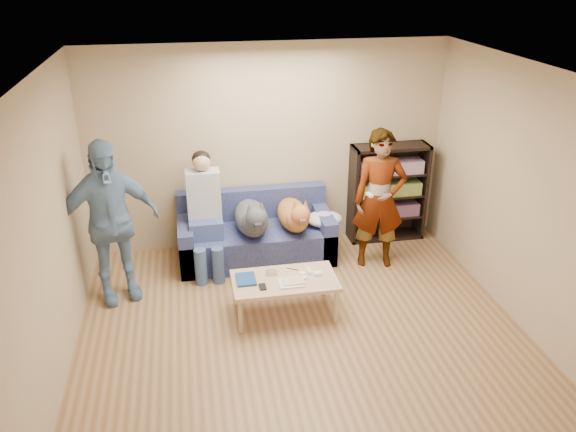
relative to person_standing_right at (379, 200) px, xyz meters
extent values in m
plane|color=brown|center=(-1.19, -1.65, -0.86)|extent=(5.00, 5.00, 0.00)
plane|color=white|center=(-1.19, -1.65, 1.74)|extent=(5.00, 5.00, 0.00)
plane|color=tan|center=(-1.19, 0.85, 0.44)|extent=(4.50, 0.00, 4.50)
plane|color=tan|center=(-3.44, -1.65, 0.44)|extent=(0.00, 5.00, 5.00)
plane|color=tan|center=(1.06, -1.65, 0.44)|extent=(0.00, 5.00, 5.00)
ellipsoid|color=silver|center=(-0.59, 0.32, -0.35)|extent=(0.46, 0.39, 0.16)
imported|color=gray|center=(0.00, 0.00, 0.00)|extent=(0.69, 0.52, 1.71)
imported|color=#7196B5|center=(-3.09, -0.20, 0.06)|extent=(1.17, 0.77, 1.84)
cube|color=white|center=(-0.20, -0.20, 0.16)|extent=(0.06, 0.12, 0.03)
cube|color=navy|center=(-1.71, -0.82, -0.42)|extent=(0.20, 0.26, 0.03)
cube|color=silver|center=(-1.26, -0.97, -0.43)|extent=(0.26, 0.20, 0.02)
cube|color=beige|center=(-1.23, -0.95, -0.42)|extent=(0.22, 0.17, 0.01)
cube|color=#A8A9AD|center=(-1.43, -0.75, -0.41)|extent=(0.11, 0.06, 0.05)
cube|color=white|center=(-1.03, -0.77, -0.42)|extent=(0.04, 0.13, 0.03)
cube|color=white|center=(-0.95, -0.85, -0.42)|extent=(0.09, 0.06, 0.03)
cylinder|color=white|center=(-1.11, -0.89, -0.43)|extent=(0.07, 0.07, 0.02)
cylinder|color=white|center=(-1.11, -0.81, -0.43)|extent=(0.07, 0.07, 0.02)
cylinder|color=orange|center=(-1.33, -1.03, -0.43)|extent=(0.13, 0.06, 0.01)
cylinder|color=black|center=(-1.19, -0.69, -0.43)|extent=(0.13, 0.08, 0.01)
cube|color=black|center=(-1.56, -0.99, -0.43)|extent=(0.07, 0.12, 0.02)
cube|color=#515B93|center=(-1.44, 0.40, -0.65)|extent=(1.90, 0.85, 0.42)
cube|color=#515B93|center=(-1.44, 0.73, -0.24)|extent=(1.90, 0.18, 0.40)
cube|color=#515B93|center=(-2.30, 0.40, -0.57)|extent=(0.18, 0.85, 0.58)
cube|color=#515B93|center=(-0.58, 0.40, -0.57)|extent=(0.18, 0.85, 0.58)
cube|color=#435995|center=(-2.06, 0.32, -0.33)|extent=(0.40, 0.38, 0.22)
cylinder|color=#455C97|center=(-2.16, -0.10, -0.65)|extent=(0.14, 0.14, 0.47)
cylinder|color=#445796|center=(-1.96, -0.10, -0.65)|extent=(0.14, 0.14, 0.47)
cube|color=silver|center=(-2.06, 0.42, 0.06)|extent=(0.40, 0.24, 0.58)
sphere|color=tan|center=(-2.06, 0.42, 0.46)|extent=(0.21, 0.21, 0.21)
ellipsoid|color=black|center=(-2.06, 0.45, 0.49)|extent=(0.22, 0.22, 0.19)
ellipsoid|color=#494E53|center=(-1.50, 0.34, -0.26)|extent=(0.40, 0.84, 0.35)
sphere|color=#45474E|center=(-1.50, 0.01, -0.18)|extent=(0.30, 0.30, 0.30)
sphere|color=#46484F|center=(-1.50, -0.16, -0.04)|extent=(0.24, 0.24, 0.24)
cube|color=black|center=(-1.50, -0.29, -0.08)|extent=(0.08, 0.12, 0.07)
cone|color=#52535D|center=(-1.57, -0.14, 0.09)|extent=(0.08, 0.08, 0.12)
cone|color=#4C4E56|center=(-1.43, -0.14, 0.09)|extent=(0.08, 0.08, 0.12)
cylinder|color=#4F505A|center=(-1.50, 0.76, -0.30)|extent=(0.05, 0.27, 0.16)
ellipsoid|color=#AC5F34|center=(-0.98, 0.36, -0.27)|extent=(0.37, 0.78, 0.32)
sphere|color=#C2813B|center=(-0.98, 0.06, -0.20)|extent=(0.28, 0.28, 0.28)
sphere|color=#C8753D|center=(-0.98, -0.10, -0.07)|extent=(0.23, 0.23, 0.23)
cube|color=brown|center=(-0.98, -0.22, -0.10)|extent=(0.07, 0.11, 0.06)
cone|color=#A85333|center=(-1.05, -0.08, 0.05)|extent=(0.07, 0.07, 0.11)
cone|color=#A66132|center=(-0.92, -0.08, 0.05)|extent=(0.07, 0.07, 0.11)
cylinder|color=#BC6B39|center=(-0.98, 0.75, -0.31)|extent=(0.04, 0.25, 0.15)
cube|color=tan|center=(-1.31, -0.87, -0.46)|extent=(1.10, 0.60, 0.04)
cylinder|color=tan|center=(-1.81, -1.12, -0.67)|extent=(0.05, 0.05, 0.38)
cylinder|color=#D5BB83|center=(-0.81, -1.12, -0.67)|extent=(0.05, 0.05, 0.38)
cylinder|color=#CDB47E|center=(-1.81, -0.62, -0.67)|extent=(0.05, 0.05, 0.38)
cylinder|color=tan|center=(-0.81, -0.62, -0.67)|extent=(0.05, 0.05, 0.38)
cube|color=black|center=(-0.12, 0.67, -0.21)|extent=(0.04, 0.34, 1.30)
cube|color=black|center=(0.84, 0.67, -0.21)|extent=(0.04, 0.34, 1.30)
cube|color=black|center=(0.36, 0.67, 0.42)|extent=(1.00, 0.34, 0.04)
cube|color=black|center=(0.36, 0.67, -0.84)|extent=(1.00, 0.34, 0.04)
cube|color=black|center=(0.36, 0.83, -0.21)|extent=(1.00, 0.02, 1.30)
cube|color=black|center=(0.36, 0.67, -0.54)|extent=(0.94, 0.32, 0.03)
cube|color=black|center=(0.36, 0.67, -0.24)|extent=(0.94, 0.32, 0.02)
cube|color=black|center=(0.36, 0.67, 0.06)|extent=(0.94, 0.32, 0.02)
cube|color=#B23333|center=(0.36, 0.65, -0.44)|extent=(0.84, 0.24, 0.17)
cube|color=gold|center=(0.36, 0.65, -0.14)|extent=(0.84, 0.24, 0.17)
cube|color=#994C99|center=(0.36, 0.65, 0.16)|extent=(0.84, 0.24, 0.17)
camera|label=1|loc=(-2.20, -5.83, 2.63)|focal=35.00mm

